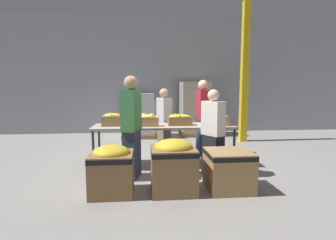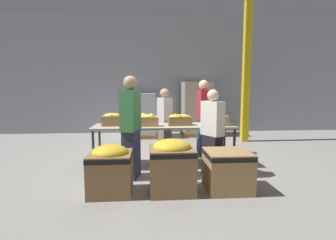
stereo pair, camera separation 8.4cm
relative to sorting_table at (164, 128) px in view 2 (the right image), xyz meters
The scene contains 18 objects.
ground_plane 0.76m from the sorting_table, ahead, with size 30.00×30.00×0.00m, color gray.
wall_back 4.28m from the sorting_table, 90.00° to the left, with size 16.00×0.08×4.00m.
sorting_table is the anchor object (origin of this frame).
banana_box_0 1.05m from the sorting_table, behind, with size 0.38×0.30×0.26m.
banana_box_1 0.39m from the sorting_table, 166.65° to the right, with size 0.45×0.28×0.26m.
banana_box_2 0.36m from the sorting_table, ahead, with size 0.47×0.31×0.24m.
banana_box_3 1.05m from the sorting_table, ahead, with size 0.46×0.37×0.24m.
volunteer_0 0.67m from the sorting_table, 85.34° to the left, with size 0.34×0.46×1.55m.
volunteer_1 1.08m from the sorting_table, 41.80° to the right, with size 0.38×0.46×1.53m.
volunteer_2 1.25m from the sorting_table, 38.87° to the left, with size 0.25×0.48×1.75m.
volunteer_3 0.96m from the sorting_table, 130.16° to the right, with size 0.35×0.52×1.76m.
donation_bin_0 1.71m from the sorting_table, 122.04° to the right, with size 0.62×0.62×0.73m.
donation_bin_1 1.45m from the sorting_table, 88.94° to the right, with size 0.66×0.66×0.80m.
donation_bin_2 1.72m from the sorting_table, 58.03° to the right, with size 0.66×0.66×0.61m.
support_pillar 3.57m from the sorting_table, 41.46° to the left, with size 0.19×0.19×4.00m.
pallet_stack_0 3.63m from the sorting_table, 69.04° to the left, with size 1.00×1.00×1.77m.
pallet_stack_1 3.31m from the sorting_table, 98.76° to the left, with size 1.00×1.00×1.19m.
pallet_stack_2 3.29m from the sorting_table, 99.94° to the left, with size 1.06×1.06×1.40m.
Camera 2 is at (-0.33, -5.21, 1.54)m, focal length 28.00 mm.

